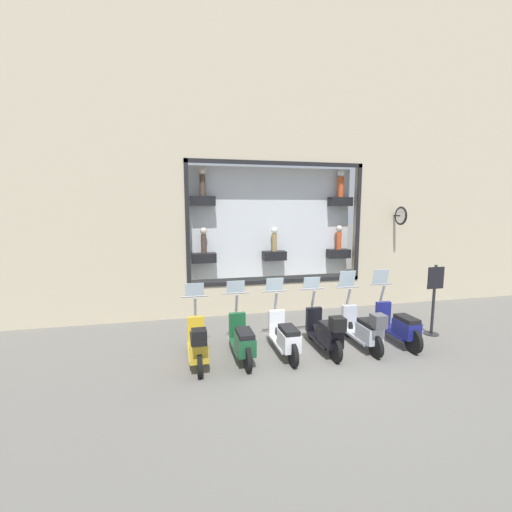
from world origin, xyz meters
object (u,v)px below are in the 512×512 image
Objects in this scene: scooter_white_3 at (285,336)px; shop_sign_post at (434,297)px; scooter_silver_1 at (364,329)px; scooter_navy_0 at (398,326)px; scooter_black_2 at (326,332)px; scooter_yellow_5 at (198,344)px; scooter_green_4 at (242,340)px.

scooter_white_3 is 1.00× the size of shop_sign_post.
shop_sign_post reaches higher than scooter_silver_1.
scooter_silver_1 is at bearing 94.06° from scooter_navy_0.
scooter_silver_1 is at bearing -89.93° from scooter_black_2.
scooter_navy_0 is 1.01× the size of shop_sign_post.
scooter_yellow_5 is at bearing 90.14° from scooter_silver_1.
scooter_green_4 reaches higher than scooter_yellow_5.
scooter_yellow_5 is at bearing 92.10° from scooter_white_3.
scooter_green_4 is at bearing 94.03° from shop_sign_post.
scooter_silver_1 is at bearing -91.22° from scooter_green_4.
scooter_yellow_5 is (-0.07, 0.94, 0.03)m from scooter_green_4.
scooter_silver_1 reaches higher than scooter_black_2.
shop_sign_post is at bearing -74.34° from scooter_navy_0.
scooter_white_3 is at bearing 88.17° from scooter_silver_1.
scooter_green_4 is (0.06, 1.87, -0.04)m from scooter_black_2.
scooter_navy_0 is 1.01× the size of scooter_silver_1.
scooter_navy_0 is 0.94m from scooter_silver_1.
scooter_black_2 reaches higher than scooter_yellow_5.
scooter_green_4 is (-0.01, 3.75, -0.02)m from scooter_navy_0.
scooter_black_2 is 3.17m from shop_sign_post.
scooter_silver_1 is at bearing 100.74° from shop_sign_post.
scooter_navy_0 reaches higher than scooter_black_2.
scooter_green_4 is 1.00× the size of shop_sign_post.
scooter_green_4 is 0.94m from scooter_yellow_5.
shop_sign_post is (0.34, -1.23, 0.53)m from scooter_navy_0.
scooter_silver_1 is 1.00× the size of scooter_yellow_5.
scooter_silver_1 is 2.26m from shop_sign_post.
scooter_green_4 is at bearing 90.00° from scooter_white_3.
scooter_navy_0 reaches higher than scooter_yellow_5.
scooter_black_2 is at bearing -89.84° from scooter_yellow_5.
scooter_white_3 is 1.00× the size of scooter_yellow_5.
scooter_navy_0 is 1.01× the size of scooter_green_4.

